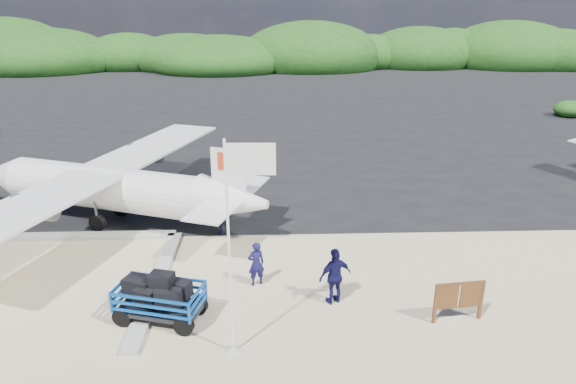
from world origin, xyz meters
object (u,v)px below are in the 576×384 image
(baggage_cart, at_px, (162,319))
(crew_c, at_px, (335,276))
(crew_a, at_px, (256,264))
(aircraft_large, at_px, (476,120))
(crew_b, at_px, (222,216))
(flagpole, at_px, (234,351))
(aircraft_small, at_px, (195,93))
(signboard, at_px, (456,320))

(baggage_cart, height_order, crew_c, crew_c)
(baggage_cart, xyz_separation_m, crew_c, (4.98, 0.70, 0.89))
(crew_a, xyz_separation_m, crew_c, (2.34, -1.10, 0.15))
(aircraft_large, bearing_deg, crew_b, 67.57)
(flagpole, relative_size, crew_b, 3.83)
(flagpole, height_order, aircraft_small, flagpole)
(crew_a, height_order, crew_c, crew_c)
(crew_a, height_order, aircraft_large, aircraft_large)
(crew_a, relative_size, aircraft_large, 0.10)
(aircraft_large, xyz_separation_m, aircraft_small, (-22.43, 12.63, 0.00))
(flagpole, distance_m, crew_c, 3.70)
(crew_c, distance_m, aircraft_large, 27.32)
(signboard, distance_m, crew_c, 3.59)
(crew_c, bearing_deg, flagpole, 14.66)
(crew_a, bearing_deg, aircraft_small, -98.69)
(flagpole, bearing_deg, signboard, 10.35)
(flagpole, relative_size, crew_c, 3.18)
(signboard, relative_size, crew_a, 1.04)
(aircraft_large, distance_m, aircraft_small, 25.74)
(flagpole, relative_size, crew_a, 3.83)
(flagpole, xyz_separation_m, crew_a, (0.52, 3.28, 0.73))
(crew_b, xyz_separation_m, aircraft_small, (-5.28, 31.49, -0.74))
(baggage_cart, height_order, signboard, baggage_cart)
(signboard, bearing_deg, flagpole, -176.11)
(crew_c, bearing_deg, baggage_cart, -14.73)
(signboard, height_order, crew_b, crew_b)
(crew_a, bearing_deg, crew_b, -89.38)
(baggage_cart, distance_m, signboard, 8.30)
(baggage_cart, bearing_deg, flagpole, -19.88)
(flagpole, distance_m, signboard, 6.28)
(signboard, bearing_deg, aircraft_small, 101.74)
(flagpole, bearing_deg, baggage_cart, 145.02)
(baggage_cart, xyz_separation_m, signboard, (8.29, -0.36, 0.00))
(baggage_cart, xyz_separation_m, crew_b, (1.25, 5.61, 0.74))
(crew_a, bearing_deg, signboard, 139.76)
(crew_a, xyz_separation_m, aircraft_large, (15.76, 22.68, -0.73))
(aircraft_small, bearing_deg, aircraft_large, 121.28)
(baggage_cart, bearing_deg, crew_b, 92.49)
(signboard, height_order, aircraft_small, aircraft_small)
(crew_c, relative_size, aircraft_large, 0.12)
(flagpole, distance_m, aircraft_large, 30.64)
(baggage_cart, height_order, aircraft_large, aircraft_large)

